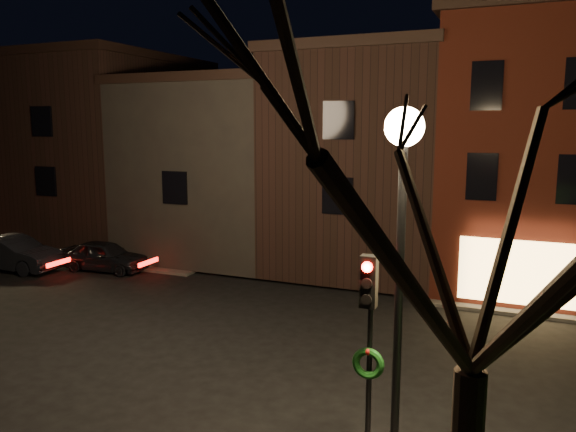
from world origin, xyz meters
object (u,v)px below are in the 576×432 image
object	(u,v)px
bare_tree_right	(483,142)
parked_car_b	(12,254)
street_lamp_near	(402,201)
traffic_signal	(369,332)
parked_car_a	(104,256)

from	to	relation	value
bare_tree_right	parked_car_b	bearing A→B (deg)	150.36
bare_tree_right	parked_car_b	size ratio (longest dim) A/B	1.85
bare_tree_right	street_lamp_near	bearing A→B (deg)	117.47
parked_car_b	traffic_signal	bearing A→B (deg)	-117.33
traffic_signal	bare_tree_right	size ratio (longest dim) A/B	0.48
street_lamp_near	bare_tree_right	distance (m)	2.98
street_lamp_near	parked_car_a	bearing A→B (deg)	145.17
street_lamp_near	parked_car_a	size ratio (longest dim) A/B	1.65
bare_tree_right	parked_car_b	distance (m)	23.81
traffic_signal	parked_car_b	xyz separation A→B (m)	(-18.26, 8.48, -2.05)
street_lamp_near	parked_car_a	world-z (taller)	street_lamp_near
parked_car_a	parked_car_b	size ratio (longest dim) A/B	0.85
street_lamp_near	parked_car_a	distance (m)	18.93
bare_tree_right	parked_car_a	bearing A→B (deg)	141.58
traffic_signal	bare_tree_right	world-z (taller)	bare_tree_right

